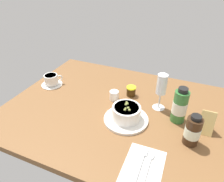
{
  "coord_description": "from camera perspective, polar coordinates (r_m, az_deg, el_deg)",
  "views": [
    {
      "loc": [
        30.07,
        -77.36,
        63.04
      ],
      "look_at": [
        -3.93,
        1.9,
        8.04
      ],
      "focal_mm": 33.29,
      "sensor_mm": 36.0,
      "label": 1
    }
  ],
  "objects": [
    {
      "name": "cutlery_setting",
      "position": [
        0.8,
        8.62,
        -19.8
      ],
      "size": [
        14.45,
        20.33,
        0.9
      ],
      "color": "white",
      "rests_on": "ground_plane"
    },
    {
      "name": "menu_card",
      "position": [
        0.97,
        24.65,
        -7.56
      ],
      "size": [
        5.79,
        6.73,
        10.54
      ],
      "color": "#D7B76A",
      "rests_on": "ground_plane"
    },
    {
      "name": "wine_glass",
      "position": [
        1.0,
        13.45,
        1.28
      ],
      "size": [
        6.15,
        6.15,
        18.59
      ],
      "color": "white",
      "rests_on": "ground_plane"
    },
    {
      "name": "ground_plane",
      "position": [
        1.05,
        1.57,
        -5.36
      ],
      "size": [
        110.0,
        84.0,
        3.0
      ],
      "primitive_type": "cube",
      "color": "brown"
    },
    {
      "name": "sauce_bottle_green",
      "position": [
        0.97,
        18.1,
        -3.99
      ],
      "size": [
        6.49,
        6.49,
        17.38
      ],
      "color": "#337233",
      "rests_on": "ground_plane"
    },
    {
      "name": "porridge_bowl",
      "position": [
        0.95,
        3.93,
        -6.34
      ],
      "size": [
        20.46,
        20.46,
        8.29
      ],
      "color": "white",
      "rests_on": "ground_plane"
    },
    {
      "name": "creamer_jug",
      "position": [
        1.09,
        0.59,
        -1.15
      ],
      "size": [
        4.8,
        5.8,
        5.52
      ],
      "color": "white",
      "rests_on": "ground_plane"
    },
    {
      "name": "coffee_cup",
      "position": [
        1.27,
        -16.27,
        2.84
      ],
      "size": [
        12.14,
        12.14,
        6.48
      ],
      "color": "white",
      "rests_on": "ground_plane"
    },
    {
      "name": "sauce_bottle_brown",
      "position": [
        0.88,
        21.26,
        -10.16
      ],
      "size": [
        6.18,
        6.18,
        13.83
      ],
      "color": "#382314",
      "rests_on": "ground_plane"
    },
    {
      "name": "jam_jar",
      "position": [
        1.13,
        5.27,
        -0.02
      ],
      "size": [
        5.08,
        5.08,
        5.37
      ],
      "color": "#38230B",
      "rests_on": "ground_plane"
    }
  ]
}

